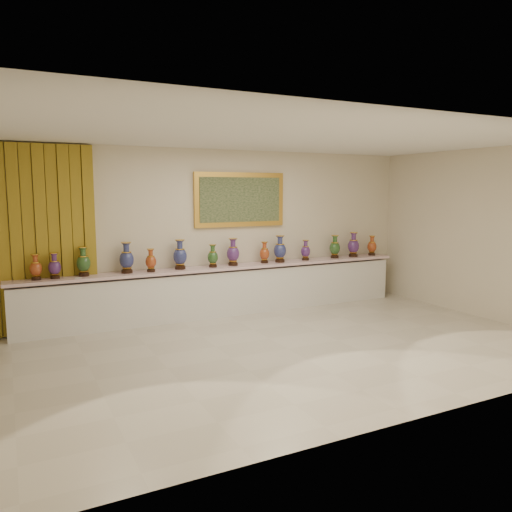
{
  "coord_description": "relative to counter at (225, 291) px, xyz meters",
  "views": [
    {
      "loc": [
        -3.53,
        -5.99,
        2.27
      ],
      "look_at": [
        0.35,
        1.7,
        1.13
      ],
      "focal_mm": 35.0,
      "sensor_mm": 36.0,
      "label": 1
    }
  ],
  "objects": [
    {
      "name": "vase_13",
      "position": [
        3.37,
        -0.02,
        0.65
      ],
      "size": [
        0.25,
        0.25,
        0.42
      ],
      "rotation": [
        0.0,
        0.0,
        0.37
      ],
      "color": "black",
      "rests_on": "counter"
    },
    {
      "name": "ground",
      "position": [
        0.0,
        -2.27,
        -0.44
      ],
      "size": [
        8.0,
        8.0,
        0.0
      ],
      "primitive_type": "plane",
      "color": "beige",
      "rests_on": "ground"
    },
    {
      "name": "label_card",
      "position": [
        -2.56,
        -0.14,
        0.47
      ],
      "size": [
        0.1,
        0.06,
        0.0
      ],
      "primitive_type": "cube",
      "color": "white",
      "rests_on": "counter"
    },
    {
      "name": "vase_3",
      "position": [
        -1.76,
        0.02,
        0.69
      ],
      "size": [
        0.29,
        0.29,
        0.51
      ],
      "rotation": [
        0.0,
        0.0,
        0.23
      ],
      "color": "black",
      "rests_on": "counter"
    },
    {
      "name": "vase_11",
      "position": [
        2.41,
        -0.02,
        0.67
      ],
      "size": [
        0.26,
        0.26,
        0.46
      ],
      "rotation": [
        0.0,
        0.0,
        0.24
      ],
      "color": "black",
      "rests_on": "counter"
    },
    {
      "name": "vase_8",
      "position": [
        0.81,
        -0.0,
        0.65
      ],
      "size": [
        0.24,
        0.24,
        0.41
      ],
      "rotation": [
        0.0,
        0.0,
        0.33
      ],
      "color": "black",
      "rests_on": "counter"
    },
    {
      "name": "vase_4",
      "position": [
        -1.37,
        -0.05,
        0.64
      ],
      "size": [
        0.24,
        0.24,
        0.39
      ],
      "rotation": [
        0.0,
        0.0,
        0.41
      ],
      "color": "black",
      "rests_on": "counter"
    },
    {
      "name": "vase_10",
      "position": [
        1.72,
        -0.02,
        0.64
      ],
      "size": [
        0.2,
        0.2,
        0.4
      ],
      "rotation": [
        0.0,
        0.0,
        0.08
      ],
      "color": "black",
      "rests_on": "counter"
    },
    {
      "name": "vase_12",
      "position": [
        2.87,
        -0.03,
        0.69
      ],
      "size": [
        0.3,
        0.3,
        0.51
      ],
      "rotation": [
        0.0,
        0.0,
        -0.32
      ],
      "color": "black",
      "rests_on": "counter"
    },
    {
      "name": "counter",
      "position": [
        0.0,
        0.0,
        0.0
      ],
      "size": [
        7.28,
        0.48,
        0.9
      ],
      "color": "white",
      "rests_on": "ground"
    },
    {
      "name": "vase_7",
      "position": [
        0.16,
        -0.02,
        0.69
      ],
      "size": [
        0.26,
        0.26,
        0.5
      ],
      "rotation": [
        0.0,
        0.0,
        0.16
      ],
      "color": "black",
      "rests_on": "counter"
    },
    {
      "name": "vase_1",
      "position": [
        -2.88,
        -0.02,
        0.65
      ],
      "size": [
        0.21,
        0.21,
        0.41
      ],
      "rotation": [
        0.0,
        0.0,
        0.16
      ],
      "color": "black",
      "rests_on": "counter"
    },
    {
      "name": "vase_0",
      "position": [
        -3.15,
        -0.02,
        0.64
      ],
      "size": [
        0.24,
        0.24,
        0.4
      ],
      "rotation": [
        0.0,
        0.0,
        0.37
      ],
      "color": "black",
      "rests_on": "counter"
    },
    {
      "name": "vase_6",
      "position": [
        -0.25,
        -0.04,
        0.65
      ],
      "size": [
        0.25,
        0.25,
        0.41
      ],
      "rotation": [
        0.0,
        0.0,
        -0.4
      ],
      "color": "black",
      "rests_on": "counter"
    },
    {
      "name": "room",
      "position": [
        -2.48,
        0.17,
        1.16
      ],
      "size": [
        8.0,
        8.0,
        8.0
      ],
      "color": "beige",
      "rests_on": "ground"
    },
    {
      "name": "vase_5",
      "position": [
        -0.84,
        0.01,
        0.7
      ],
      "size": [
        0.29,
        0.29,
        0.52
      ],
      "rotation": [
        0.0,
        0.0,
        0.23
      ],
      "color": "black",
      "rests_on": "counter"
    },
    {
      "name": "vase_9",
      "position": [
        1.12,
        -0.04,
        0.69
      ],
      "size": [
        0.29,
        0.29,
        0.51
      ],
      "rotation": [
        0.0,
        0.0,
        0.25
      ],
      "color": "black",
      "rests_on": "counter"
    },
    {
      "name": "vase_2",
      "position": [
        -2.45,
        0.02,
        0.68
      ],
      "size": [
        0.24,
        0.24,
        0.47
      ],
      "rotation": [
        0.0,
        0.0,
        0.13
      ],
      "color": "black",
      "rests_on": "counter"
    }
  ]
}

